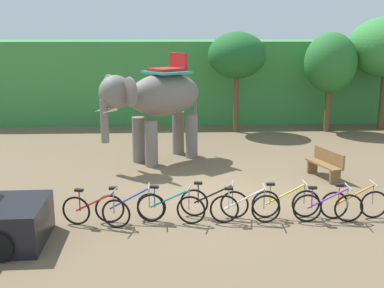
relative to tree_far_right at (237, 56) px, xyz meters
The scene contains 14 objects.
ground_plane 9.66m from the tree_far_right, 101.15° to the right, with size 80.00×80.00×0.00m, color brown.
foliage_hedge 5.13m from the tree_far_right, 110.73° to the left, with size 36.00×6.00×4.03m, color #3D8E42.
tree_far_right is the anchor object (origin of this frame).
tree_center 4.24m from the tree_far_right, ahead, with size 2.33×2.33×4.49m.
elephant 6.15m from the tree_far_right, 124.86° to the right, with size 3.90×3.45×3.78m.
bike_red 12.15m from the tree_far_right, 114.04° to the right, with size 1.67×0.60×0.92m.
bike_blue 11.66m from the tree_far_right, 110.76° to the right, with size 1.71×0.52×0.92m.
bike_teal 11.42m from the tree_far_right, 105.94° to the right, with size 1.67×0.60×0.92m.
bike_black 10.92m from the tree_far_right, 100.69° to the right, with size 1.69×0.52×0.92m.
bike_white 11.19m from the tree_far_right, 96.57° to the right, with size 1.71×0.52×0.92m.
bike_yellow 10.85m from the tree_far_right, 90.96° to the right, with size 1.71×0.52×0.92m.
bike_purple 11.19m from the tree_far_right, 85.87° to the right, with size 1.71×0.52×0.92m.
bike_orange 11.09m from the tree_far_right, 81.96° to the right, with size 1.71×0.52×0.92m.
wooden_bench 8.00m from the tree_far_right, 75.47° to the right, with size 0.84×1.55×0.89m.
Camera 1 is at (-1.27, -12.57, 4.52)m, focal length 44.66 mm.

